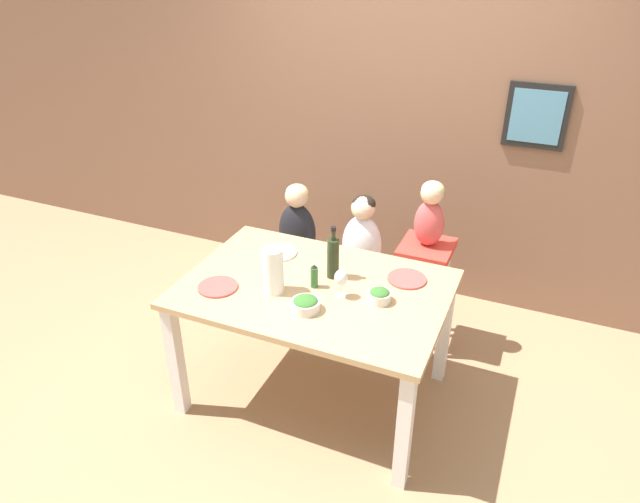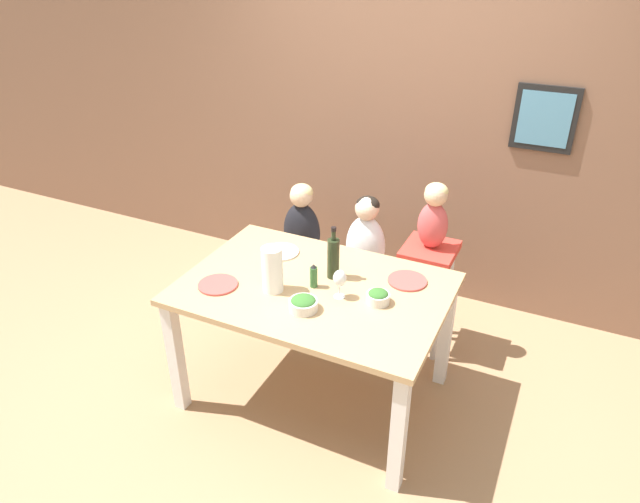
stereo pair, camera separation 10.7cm
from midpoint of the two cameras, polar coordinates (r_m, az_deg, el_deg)
ground_plane at (r=3.61m, az=0.35°, el=-13.87°), size 14.00×14.00×0.00m
wall_back at (r=4.17m, az=9.32°, el=13.29°), size 10.00×0.09×2.70m
dining_table at (r=3.19m, az=0.38°, el=-5.05°), size 1.45×1.00×0.77m
chair_far_left at (r=4.09m, az=-1.02°, el=-1.63°), size 0.38×0.41×0.44m
chair_far_center at (r=3.93m, az=5.18°, el=-3.15°), size 0.38×0.41×0.44m
chair_right_highchair at (r=3.72m, az=11.53°, el=-1.91°), size 0.32×0.35×0.76m
person_child_left at (r=3.92m, az=-1.05°, el=2.78°), size 0.27×0.19×0.57m
person_child_center at (r=3.75m, az=5.42°, el=1.38°), size 0.27×0.19×0.57m
person_baby_right at (r=3.53m, az=12.18°, el=3.74°), size 0.19×0.15×0.42m
wine_bottle at (r=3.16m, az=2.31°, el=-0.57°), size 0.07×0.07×0.31m
paper_towel_roll at (r=3.04m, az=-3.78°, el=-1.82°), size 0.11×0.11×0.26m
wine_glass_near at (r=2.99m, az=3.01°, el=-2.76°), size 0.07×0.07×0.16m
salad_bowl_large at (r=2.93m, az=-0.63°, el=-5.24°), size 0.15×0.15×0.07m
salad_bowl_small at (r=3.00m, az=6.86°, el=-4.51°), size 0.12×0.12×0.07m
dinner_plate_front_left at (r=3.18m, az=-9.22°, el=-3.30°), size 0.22×0.22×0.01m
dinner_plate_back_left at (r=3.46m, az=-3.06°, el=-0.05°), size 0.22×0.22×0.01m
dinner_plate_back_right at (r=3.22m, az=9.67°, el=-2.91°), size 0.22×0.22×0.01m
condiment_bottle_hot_sauce at (r=3.10m, az=0.37°, el=-2.48°), size 0.04×0.04×0.14m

